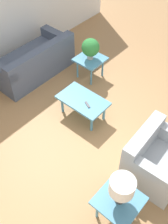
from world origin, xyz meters
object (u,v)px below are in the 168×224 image
(side_table_plant, at_px, (90,61))
(coffee_table, at_px, (83,102))
(potted_plant, at_px, (90,48))
(table_lamp, at_px, (122,188))
(side_table_lamp, at_px, (119,202))
(sofa, at_px, (34,62))
(armchair, at_px, (156,160))

(side_table_plant, bearing_deg, coffee_table, 123.37)
(potted_plant, bearing_deg, side_table_plant, 90.00)
(side_table_plant, relative_size, table_lamp, 1.16)
(side_table_plant, height_order, side_table_lamp, same)
(table_lamp, bearing_deg, potted_plant, -43.21)
(side_table_plant, bearing_deg, potted_plant, -90.00)
(sofa, bearing_deg, side_table_lamp, 66.85)
(side_table_lamp, bearing_deg, side_table_plant, -43.21)
(sofa, bearing_deg, potted_plant, 125.95)
(coffee_table, bearing_deg, table_lamp, 144.70)
(side_table_plant, xyz_separation_m, side_table_lamp, (-2.31, 2.17, 0.00))
(side_table_lamp, relative_size, table_lamp, 1.16)
(side_table_plant, relative_size, side_table_lamp, 1.00)
(armchair, xyz_separation_m, side_table_plant, (2.33, -1.20, 0.10))
(sofa, relative_size, side_table_plant, 3.15)
(side_table_plant, distance_m, table_lamp, 3.20)
(sofa, xyz_separation_m, side_table_plant, (-1.02, -0.74, 0.12))
(sofa, xyz_separation_m, side_table_lamp, (-3.34, 1.44, 0.12))
(side_table_plant, xyz_separation_m, potted_plant, (0.00, -0.00, 0.33))
(sofa, xyz_separation_m, table_lamp, (-3.34, 1.44, 0.53))
(sofa, distance_m, table_lamp, 3.67)
(side_table_plant, bearing_deg, table_lamp, 136.79)
(sofa, height_order, side_table_plant, sofa)
(coffee_table, height_order, potted_plant, potted_plant)
(sofa, bearing_deg, armchair, 82.29)
(armchair, bearing_deg, side_table_plant, 60.68)
(side_table_plant, distance_m, potted_plant, 0.33)
(side_table_plant, xyz_separation_m, table_lamp, (-2.31, 2.17, 0.41))
(sofa, relative_size, armchair, 1.85)
(coffee_table, bearing_deg, side_table_lamp, 144.70)
(armchair, relative_size, table_lamp, 1.98)
(side_table_plant, bearing_deg, side_table_lamp, 136.79)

